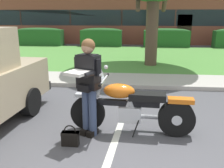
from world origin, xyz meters
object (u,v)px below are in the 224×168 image
(hedge_center_right, at_px, (166,37))
(rider_person, at_px, (88,80))
(hedge_left, at_px, (40,36))
(brick_building, at_px, (125,18))
(hedge_center_left, at_px, (101,37))
(handbag, at_px, (70,137))
(motorcycle, at_px, (136,107))

(hedge_center_right, bearing_deg, rider_person, -101.85)
(hedge_left, distance_m, hedge_center_right, 8.54)
(brick_building, bearing_deg, hedge_center_left, -103.00)
(hedge_left, bearing_deg, hedge_center_left, -0.00)
(handbag, distance_m, hedge_left, 14.33)
(handbag, xyz_separation_m, hedge_left, (-5.63, 13.17, 0.51))
(motorcycle, relative_size, rider_person, 1.32)
(hedge_center_right, bearing_deg, handbag, -102.47)
(rider_person, distance_m, hedge_center_right, 13.04)
(hedge_center_left, height_order, hedge_center_right, same)
(handbag, bearing_deg, rider_person, 60.41)
(hedge_center_left, bearing_deg, hedge_center_right, -0.00)
(hedge_left, xyz_separation_m, hedge_center_left, (4.27, -0.00, 0.00))
(motorcycle, height_order, rider_person, rider_person)
(motorcycle, bearing_deg, brick_building, 93.66)
(hedge_left, height_order, hedge_center_left, same)
(brick_building, bearing_deg, rider_person, -88.94)
(handbag, height_order, brick_building, brick_building)
(rider_person, height_order, brick_building, brick_building)
(rider_person, distance_m, hedge_left, 14.05)
(rider_person, xyz_separation_m, hedge_center_right, (2.68, 12.76, -0.36))
(rider_person, bearing_deg, brick_building, 91.06)
(hedge_left, relative_size, hedge_center_right, 1.08)
(hedge_center_left, height_order, brick_building, brick_building)
(hedge_left, bearing_deg, handbag, -66.86)
(motorcycle, distance_m, hedge_left, 14.25)
(hedge_center_left, bearing_deg, hedge_left, 180.00)
(motorcycle, height_order, hedge_center_right, motorcycle)
(handbag, distance_m, hedge_center_left, 13.25)
(hedge_center_right, distance_m, brick_building, 6.33)
(rider_person, height_order, hedge_left, rider_person)
(motorcycle, bearing_deg, hedge_center_left, 100.85)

